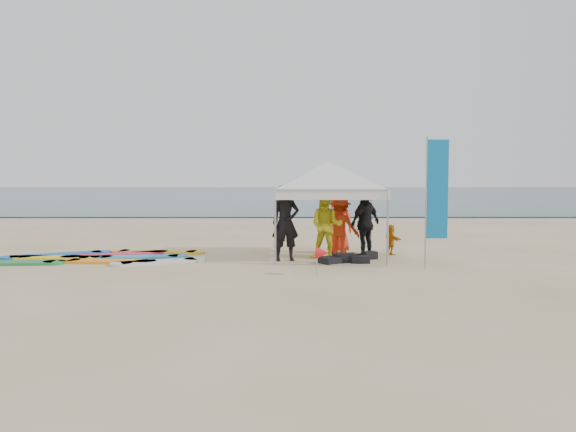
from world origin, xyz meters
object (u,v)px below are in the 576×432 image
(person_orange_b, at_px, (338,223))
(person_seated, at_px, (391,240))
(person_black_a, at_px, (286,223))
(feather_flag, at_px, (436,191))
(person_yellow, at_px, (326,226))
(person_orange_a, at_px, (340,226))
(surfboard_spread, at_px, (102,258))
(person_black_b, at_px, (365,223))
(canopy_tent, at_px, (328,162))
(marker_pennant, at_px, (322,253))

(person_orange_b, relative_size, person_seated, 2.05)
(person_black_a, distance_m, person_orange_b, 2.08)
(person_orange_b, relative_size, feather_flag, 0.56)
(person_yellow, xyz_separation_m, person_orange_a, (0.43, 0.60, -0.07))
(person_yellow, height_order, surfboard_spread, person_yellow)
(person_black_b, relative_size, feather_flag, 0.59)
(person_black_b, xyz_separation_m, person_orange_b, (-0.64, 0.96, -0.06))
(person_orange_a, bearing_deg, person_seated, -144.98)
(person_orange_a, height_order, surfboard_spread, person_orange_a)
(canopy_tent, distance_m, marker_pennant, 3.52)
(person_black_b, height_order, canopy_tent, canopy_tent)
(feather_flag, bearing_deg, person_orange_b, 127.41)
(person_black_b, relative_size, person_seated, 2.19)
(person_orange_b, bearing_deg, person_seated, 156.26)
(person_orange_b, bearing_deg, surfboard_spread, 0.25)
(canopy_tent, bearing_deg, surfboard_spread, -176.36)
(person_seated, xyz_separation_m, surfboard_spread, (-7.77, -0.80, -0.39))
(marker_pennant, xyz_separation_m, surfboard_spread, (-5.65, 2.45, -0.46))
(person_black_a, height_order, person_seated, person_black_a)
(person_orange_b, xyz_separation_m, marker_pennant, (-0.67, -3.60, -0.37))
(person_yellow, relative_size, person_orange_b, 1.02)
(canopy_tent, bearing_deg, person_seated, 13.08)
(person_orange_a, xyz_separation_m, person_orange_b, (-0.02, 0.59, 0.05))
(canopy_tent, bearing_deg, feather_flag, -38.56)
(person_seated, bearing_deg, person_black_a, 93.85)
(person_yellow, height_order, person_black_b, person_black_b)
(person_yellow, xyz_separation_m, surfboard_spread, (-5.91, 0.04, -0.85))
(person_black_b, distance_m, person_seated, 1.13)
(person_yellow, height_order, person_seated, person_yellow)
(person_orange_a, distance_m, feather_flag, 3.09)
(feather_flag, bearing_deg, person_black_b, 129.37)
(person_orange_a, xyz_separation_m, person_seated, (1.43, 0.24, -0.39))
(person_black_a, distance_m, person_seated, 3.17)
(feather_flag, height_order, marker_pennant, feather_flag)
(person_black_a, distance_m, canopy_tent, 2.06)
(person_orange_b, bearing_deg, person_black_b, 113.59)
(person_black_a, bearing_deg, canopy_tent, 18.33)
(person_orange_a, relative_size, person_orange_b, 0.94)
(person_black_a, bearing_deg, person_orange_b, 31.49)
(person_black_b, height_order, surfboard_spread, person_black_b)
(person_yellow, bearing_deg, person_orange_b, 83.86)
(person_black_a, height_order, feather_flag, feather_flag)
(surfboard_spread, bearing_deg, feather_flag, -10.38)
(person_black_a, distance_m, marker_pennant, 2.34)
(person_black_b, distance_m, feather_flag, 2.40)
(person_black_a, xyz_separation_m, person_black_b, (2.12, 0.50, -0.05))
(person_black_a, relative_size, person_orange_a, 1.20)
(person_black_a, bearing_deg, person_black_b, 0.14)
(canopy_tent, bearing_deg, person_black_b, -10.98)
(person_black_b, height_order, feather_flag, feather_flag)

